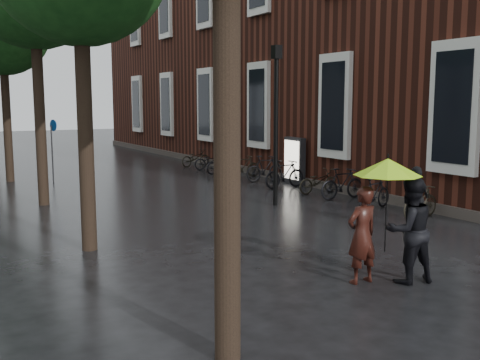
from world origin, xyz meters
TOP-DOWN VIEW (x-y plane):
  - brick_building at (10.47, 19.46)m, footprint 10.20×33.20m
  - street_trees at (-3.99, 15.91)m, footprint 4.33×34.03m
  - person_burgundy at (-0.56, 2.41)m, footprint 0.63×0.42m
  - person_black at (0.18, 2.03)m, footprint 1.04×0.88m
  - lime_umbrella at (-0.27, 2.15)m, footprint 1.16×1.16m
  - pedestrian_walking at (3.38, 4.83)m, footprint 0.99×0.55m
  - parked_bicycles at (4.60, 13.11)m, footprint 2.07×14.94m
  - ad_lightbox at (5.31, 12.70)m, footprint 0.28×1.19m
  - lamp_post at (2.26, 9.39)m, footprint 0.25×0.25m
  - cycle_sign at (-2.56, 17.91)m, footprint 0.13×0.45m

SIDE VIEW (x-z plane):
  - parked_bicycles at x=4.60m, z-range -0.06..0.99m
  - pedestrian_walking at x=3.38m, z-range 0.00..1.60m
  - person_burgundy at x=-0.56m, z-range 0.00..1.72m
  - ad_lightbox at x=5.31m, z-range 0.01..1.80m
  - person_black at x=0.18m, z-range 0.00..1.87m
  - cycle_sign at x=-2.56m, z-range 0.40..2.86m
  - lime_umbrella at x=-0.27m, z-range 1.20..2.91m
  - lamp_post at x=2.26m, z-range 0.51..5.32m
  - brick_building at x=10.47m, z-range -0.01..11.99m
  - street_trees at x=-3.99m, z-range 1.88..10.79m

